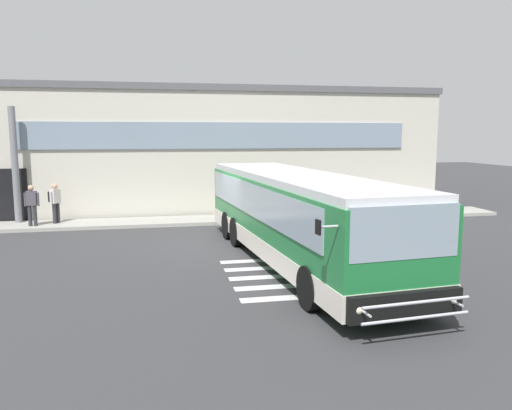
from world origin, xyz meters
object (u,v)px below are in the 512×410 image
Objects in this scene: bus_main_foreground at (296,219)px; entry_support_column at (15,165)px; passenger_by_doorway at (55,200)px; passenger_near_column at (32,203)px.

entry_support_column is at bearing 140.33° from bus_main_foreground.
passenger_by_doorway is at bearing 137.20° from bus_main_foreground.
bus_main_foreground is 11.56m from passenger_near_column.
entry_support_column reaches higher than bus_main_foreground.
passenger_by_doorway is (1.60, -0.53, -1.47)m from entry_support_column.
entry_support_column is 12.89m from bus_main_foreground.
entry_support_column reaches higher than passenger_near_column.
bus_main_foreground is 7.36× the size of passenger_by_doorway.
passenger_by_doorway is (0.80, 0.50, 0.03)m from passenger_near_column.
bus_main_foreground is 7.36× the size of passenger_near_column.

